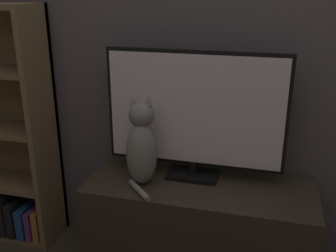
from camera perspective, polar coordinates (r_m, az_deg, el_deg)
name	(u,v)px	position (r m, az deg, el deg)	size (l,w,h in m)	color
wall_back	(214,25)	(2.02, 6.71, 14.31)	(4.80, 0.05, 2.60)	#564C51
tv_stand	(198,232)	(2.13, 4.44, -15.02)	(1.14, 0.45, 0.55)	#33281E
tv	(195,113)	(1.94, 3.87, 1.86)	(0.90, 0.16, 0.66)	black
cat	(142,146)	(1.92, -3.86, -2.90)	(0.18, 0.27, 0.45)	gray
bookshelf	(1,143)	(2.57, -23.08, -2.22)	(0.68, 0.28, 1.40)	brown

